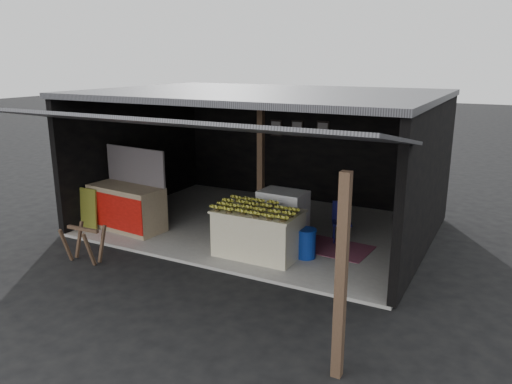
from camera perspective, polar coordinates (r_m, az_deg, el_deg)
The scene contains 13 objects.
ground at distance 9.24m, azimuth -6.66°, elevation -8.50°, with size 80.00×80.00×0.00m, color black.
concrete_slab at distance 11.23m, azimuth 0.58°, elevation -3.92°, with size 7.00×5.00×0.06m, color gray.
shophouse at distance 11.02m, azimuth 1.37°, elevation 6.79°, with size 7.40×7.29×3.02m.
banana_table at distance 9.40m, azimuth 0.25°, elevation -4.68°, with size 1.60×0.99×0.88m.
banana_pile at distance 9.24m, azimuth 0.26°, elevation -1.60°, with size 1.48×0.89×0.17m, color gold, non-canonical shape.
white_crate at distance 10.17m, azimuth 3.09°, elevation -2.73°, with size 0.96×0.68×1.04m.
neighbor_stall at distance 11.19m, azimuth -14.53°, elevation -1.51°, with size 1.76×0.92×1.76m.
green_signboard at distance 11.49m, azimuth -18.86°, elevation -1.79°, with size 0.60×0.04×0.90m, color black.
sawhorse at distance 9.77m, azimuth -19.09°, elevation -5.24°, with size 0.71×0.63×0.68m.
water_barrel at distance 9.39m, azimuth 5.75°, elevation -5.95°, with size 0.36×0.36×0.53m, color navy.
plastic_chair at distance 10.29m, azimuth 9.77°, elevation -2.96°, with size 0.50×0.50×0.81m.
magenta_rug at distance 10.02m, azimuth 8.63°, elevation -6.26°, with size 1.50×1.00×0.01m, color maroon.
picture_frames at distance 12.98m, azimuth 4.85°, elevation 7.22°, with size 1.62×0.04×0.46m.
Camera 1 is at (4.89, -6.94, 3.65)m, focal length 35.00 mm.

